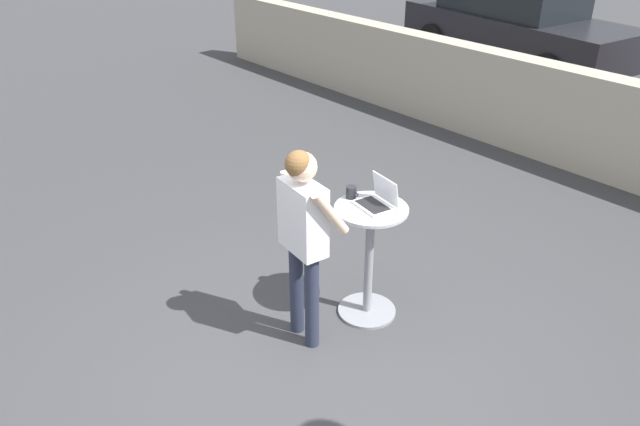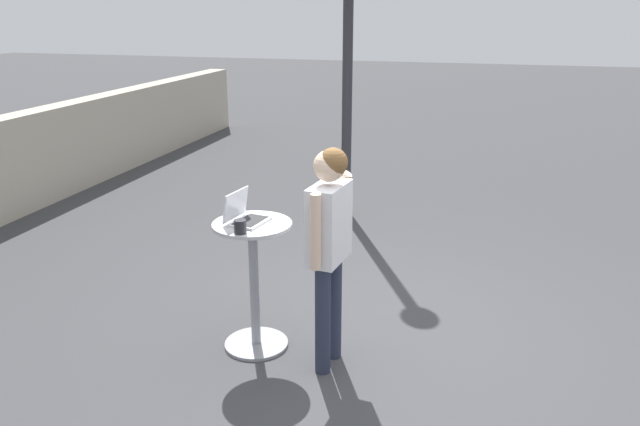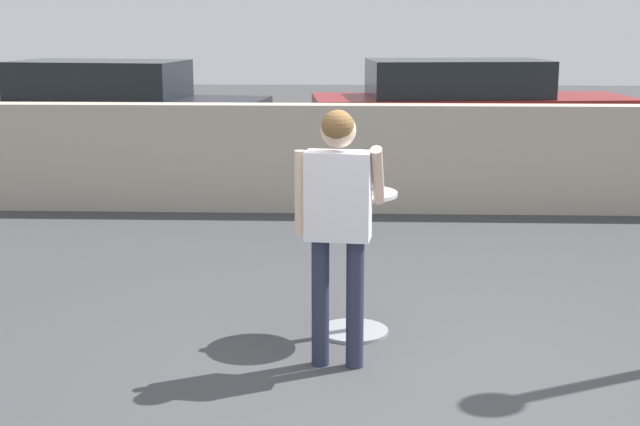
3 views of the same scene
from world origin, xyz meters
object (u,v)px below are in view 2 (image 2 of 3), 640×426
laptop (245,215)px  coffee_mug (240,227)px  cafe_table (254,278)px  street_lamp (348,1)px  standing_person (329,233)px

laptop → coffee_mug: (-0.23, -0.06, -0.00)m
cafe_table → street_lamp: 3.86m
standing_person → cafe_table: bearing=80.6°
cafe_table → standing_person: size_ratio=0.62×
cafe_table → street_lamp: bearing=1.6°
cafe_table → laptop: (0.01, 0.06, 0.49)m
laptop → standing_person: size_ratio=0.21×
laptop → coffee_mug: laptop is taller
street_lamp → standing_person: bearing=-168.6°
laptop → street_lamp: 3.63m
coffee_mug → street_lamp: size_ratio=0.03×
cafe_table → standing_person: 0.76m
laptop → standing_person: standing_person is taller
laptop → street_lamp: bearing=0.6°
standing_person → street_lamp: size_ratio=0.42×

